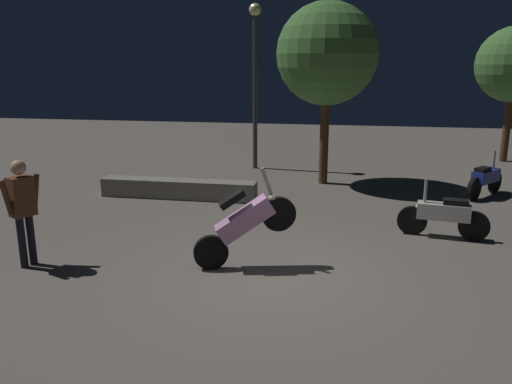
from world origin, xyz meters
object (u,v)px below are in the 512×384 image
at_px(motorcycle_pink_foreground, 245,223).
at_px(streetlamp_near, 255,66).
at_px(motorcycle_white_parked_left, 443,215).
at_px(person_rider_beside, 22,204).
at_px(motorcycle_blue_parked_right, 485,179).

relative_size(motorcycle_pink_foreground, streetlamp_near, 0.33).
xyz_separation_m(motorcycle_white_parked_left, person_rider_beside, (-6.86, -2.66, 0.62)).
relative_size(motorcycle_white_parked_left, person_rider_beside, 0.94).
height_order(motorcycle_white_parked_left, streetlamp_near, streetlamp_near).
height_order(motorcycle_pink_foreground, streetlamp_near, streetlamp_near).
bearing_deg(streetlamp_near, person_rider_beside, -104.48).
distance_m(motorcycle_white_parked_left, motorcycle_blue_parked_right, 3.72).
height_order(motorcycle_blue_parked_right, streetlamp_near, streetlamp_near).
distance_m(person_rider_beside, streetlamp_near, 9.01).
xyz_separation_m(motorcycle_pink_foreground, person_rider_beside, (-3.47, -0.60, 0.31)).
relative_size(motorcycle_white_parked_left, motorcycle_blue_parked_right, 1.21).
bearing_deg(streetlamp_near, motorcycle_blue_parked_right, -21.50).
xyz_separation_m(motorcycle_pink_foreground, motorcycle_white_parked_left, (3.39, 2.07, -0.31)).
height_order(motorcycle_pink_foreground, motorcycle_blue_parked_right, motorcycle_pink_foreground).
bearing_deg(motorcycle_white_parked_left, motorcycle_blue_parked_right, -105.60).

